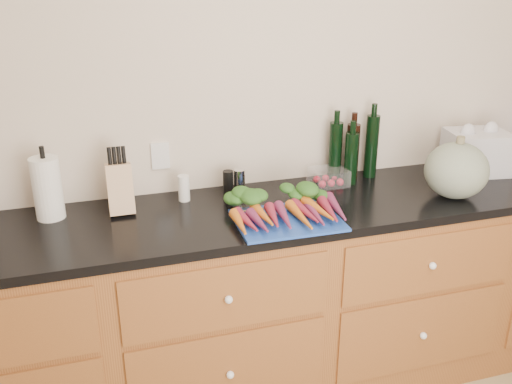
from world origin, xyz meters
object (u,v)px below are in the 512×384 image
object	(u,v)px
knife_block	(120,188)
squash	(456,170)
paper_towel	(47,188)
tomato_box	(329,177)
carrots	(284,209)
cutting_board	(287,220)

from	to	relation	value
knife_block	squash	bearing A→B (deg)	-10.56
paper_towel	tomato_box	world-z (taller)	paper_towel
knife_block	paper_towel	bearing A→B (deg)	175.99
carrots	squash	distance (m)	0.81
tomato_box	cutting_board	bearing A→B (deg)	-134.56
cutting_board	squash	distance (m)	0.81
paper_towel	knife_block	xyz separation A→B (m)	(0.29, -0.02, -0.03)
carrots	knife_block	xyz separation A→B (m)	(-0.64, 0.26, 0.07)
squash	tomato_box	world-z (taller)	squash
cutting_board	carrots	distance (m)	0.05
carrots	paper_towel	distance (m)	0.97
cutting_board	squash	bearing A→B (deg)	2.19
squash	knife_block	world-z (taller)	squash
cutting_board	paper_towel	bearing A→B (deg)	160.92
carrots	knife_block	distance (m)	0.69
paper_towel	cutting_board	bearing A→B (deg)	-19.08
carrots	squash	bearing A→B (deg)	-0.96
carrots	knife_block	world-z (taller)	knife_block
knife_block	carrots	bearing A→B (deg)	-21.80
carrots	squash	xyz separation A→B (m)	(0.80, -0.01, 0.09)
knife_block	tomato_box	size ratio (longest dim) A/B	1.24
cutting_board	carrots	size ratio (longest dim) A/B	0.92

